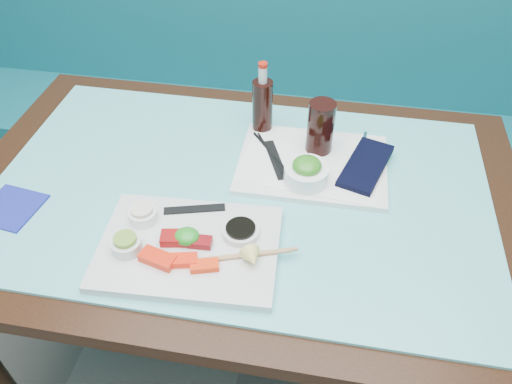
% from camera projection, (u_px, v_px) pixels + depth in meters
% --- Properties ---
extents(booth_bench, '(3.00, 0.56, 1.17)m').
position_uv_depth(booth_bench, '(281.00, 121.00, 2.10)').
color(booth_bench, '#11606C').
rests_on(booth_bench, ground).
extents(dining_table, '(1.40, 0.90, 0.75)m').
position_uv_depth(dining_table, '(240.00, 214.00, 1.30)').
color(dining_table, black).
rests_on(dining_table, ground).
extents(glass_top, '(1.22, 0.76, 0.01)m').
position_uv_depth(glass_top, '(239.00, 189.00, 1.24)').
color(glass_top, '#63C2C6').
rests_on(glass_top, dining_table).
extents(sashimi_plate, '(0.40, 0.30, 0.02)m').
position_uv_depth(sashimi_plate, '(189.00, 248.00, 1.08)').
color(sashimi_plate, silver).
rests_on(sashimi_plate, glass_top).
extents(salmon_left, '(0.08, 0.05, 0.02)m').
position_uv_depth(salmon_left, '(158.00, 258.00, 1.04)').
color(salmon_left, red).
rests_on(salmon_left, sashimi_plate).
extents(salmon_mid, '(0.07, 0.04, 0.02)m').
position_uv_depth(salmon_mid, '(182.00, 260.00, 1.03)').
color(salmon_mid, '#FF230A').
rests_on(salmon_mid, sashimi_plate).
extents(salmon_right, '(0.06, 0.04, 0.01)m').
position_uv_depth(salmon_right, '(204.00, 266.00, 1.02)').
color(salmon_right, '#FF310A').
rests_on(salmon_right, sashimi_plate).
extents(tuna_left, '(0.07, 0.05, 0.02)m').
position_uv_depth(tuna_left, '(175.00, 238.00, 1.08)').
color(tuna_left, maroon).
rests_on(tuna_left, sashimi_plate).
extents(tuna_right, '(0.05, 0.03, 0.02)m').
position_uv_depth(tuna_right, '(200.00, 242.00, 1.07)').
color(tuna_right, maroon).
rests_on(tuna_right, sashimi_plate).
extents(seaweed_garnish, '(0.07, 0.07, 0.03)m').
position_uv_depth(seaweed_garnish, '(187.00, 236.00, 1.07)').
color(seaweed_garnish, '#238B20').
rests_on(seaweed_garnish, sashimi_plate).
extents(ramekin_wasabi, '(0.07, 0.07, 0.03)m').
position_uv_depth(ramekin_wasabi, '(127.00, 245.00, 1.06)').
color(ramekin_wasabi, silver).
rests_on(ramekin_wasabi, sashimi_plate).
extents(wasabi_fill, '(0.05, 0.05, 0.01)m').
position_uv_depth(wasabi_fill, '(125.00, 239.00, 1.04)').
color(wasabi_fill, olive).
rests_on(wasabi_fill, ramekin_wasabi).
extents(ramekin_ginger, '(0.07, 0.07, 0.03)m').
position_uv_depth(ramekin_ginger, '(143.00, 215.00, 1.12)').
color(ramekin_ginger, white).
rests_on(ramekin_ginger, sashimi_plate).
extents(ginger_fill, '(0.06, 0.06, 0.01)m').
position_uv_depth(ginger_fill, '(142.00, 210.00, 1.11)').
color(ginger_fill, beige).
rests_on(ginger_fill, ramekin_ginger).
extents(soy_dish, '(0.09, 0.09, 0.02)m').
position_uv_depth(soy_dish, '(241.00, 231.00, 1.09)').
color(soy_dish, silver).
rests_on(soy_dish, sashimi_plate).
extents(soy_fill, '(0.08, 0.08, 0.01)m').
position_uv_depth(soy_fill, '(241.00, 228.00, 1.08)').
color(soy_fill, black).
rests_on(soy_fill, soy_dish).
extents(lemon_wedge, '(0.06, 0.05, 0.05)m').
position_uv_depth(lemon_wedge, '(252.00, 258.00, 1.02)').
color(lemon_wedge, '#FAE676').
rests_on(lemon_wedge, sashimi_plate).
extents(chopstick_sleeve, '(0.14, 0.06, 0.00)m').
position_uv_depth(chopstick_sleeve, '(195.00, 209.00, 1.15)').
color(chopstick_sleeve, black).
rests_on(chopstick_sleeve, sashimi_plate).
extents(wooden_chopstick_a, '(0.25, 0.09, 0.01)m').
position_uv_depth(wooden_chopstick_a, '(237.00, 256.00, 1.05)').
color(wooden_chopstick_a, tan).
rests_on(wooden_chopstick_a, sashimi_plate).
extents(wooden_chopstick_b, '(0.20, 0.08, 0.01)m').
position_uv_depth(wooden_chopstick_b, '(242.00, 256.00, 1.05)').
color(wooden_chopstick_b, tan).
rests_on(wooden_chopstick_b, sashimi_plate).
extents(serving_tray, '(0.38, 0.29, 0.01)m').
position_uv_depth(serving_tray, '(312.00, 164.00, 1.29)').
color(serving_tray, white).
rests_on(serving_tray, glass_top).
extents(paper_placemat, '(0.37, 0.28, 0.00)m').
position_uv_depth(paper_placemat, '(312.00, 162.00, 1.29)').
color(paper_placemat, white).
rests_on(paper_placemat, serving_tray).
extents(seaweed_bowl, '(0.12, 0.12, 0.04)m').
position_uv_depth(seaweed_bowl, '(306.00, 174.00, 1.22)').
color(seaweed_bowl, white).
rests_on(seaweed_bowl, serving_tray).
extents(seaweed_salad, '(0.09, 0.09, 0.04)m').
position_uv_depth(seaweed_salad, '(307.00, 165.00, 1.20)').
color(seaweed_salad, '#307D1D').
rests_on(seaweed_salad, seaweed_bowl).
extents(cola_glass, '(0.08, 0.08, 0.14)m').
position_uv_depth(cola_glass, '(320.00, 127.00, 1.28)').
color(cola_glass, black).
rests_on(cola_glass, serving_tray).
extents(navy_pouch, '(0.15, 0.22, 0.02)m').
position_uv_depth(navy_pouch, '(366.00, 166.00, 1.26)').
color(navy_pouch, black).
rests_on(navy_pouch, serving_tray).
extents(fork, '(0.02, 0.08, 0.01)m').
position_uv_depth(fork, '(364.00, 141.00, 1.34)').
color(fork, silver).
rests_on(fork, serving_tray).
extents(black_chopstick_a, '(0.12, 0.21, 0.01)m').
position_uv_depth(black_chopstick_a, '(274.00, 159.00, 1.29)').
color(black_chopstick_a, black).
rests_on(black_chopstick_a, serving_tray).
extents(black_chopstick_b, '(0.16, 0.21, 0.01)m').
position_uv_depth(black_chopstick_b, '(277.00, 160.00, 1.29)').
color(black_chopstick_b, black).
rests_on(black_chopstick_b, serving_tray).
extents(tray_sleeve, '(0.09, 0.16, 0.00)m').
position_uv_depth(tray_sleeve, '(275.00, 160.00, 1.29)').
color(tray_sleeve, black).
rests_on(tray_sleeve, serving_tray).
extents(cola_bottle_body, '(0.06, 0.06, 0.16)m').
position_uv_depth(cola_bottle_body, '(262.00, 108.00, 1.35)').
color(cola_bottle_body, black).
rests_on(cola_bottle_body, glass_top).
extents(cola_bottle_neck, '(0.03, 0.03, 0.04)m').
position_uv_depth(cola_bottle_neck, '(263.00, 75.00, 1.28)').
color(cola_bottle_neck, silver).
rests_on(cola_bottle_neck, cola_bottle_body).
extents(cola_bottle_cap, '(0.03, 0.03, 0.01)m').
position_uv_depth(cola_bottle_cap, '(263.00, 65.00, 1.26)').
color(cola_bottle_cap, '#B3190B').
rests_on(cola_bottle_cap, cola_bottle_neck).
extents(blue_napkin, '(0.15, 0.15, 0.01)m').
position_uv_depth(blue_napkin, '(11.00, 208.00, 1.18)').
color(blue_napkin, navy).
rests_on(blue_napkin, glass_top).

